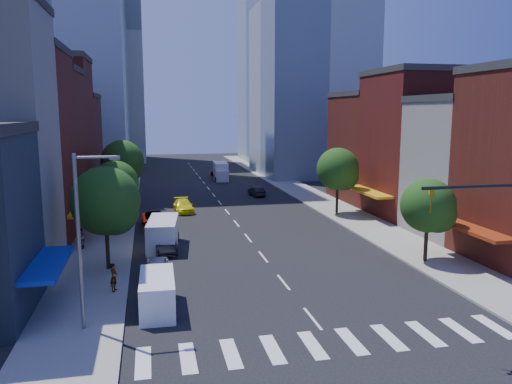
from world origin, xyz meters
TOP-DOWN VIEW (x-y plane):
  - ground at (0.00, 0.00)m, footprint 220.00×220.00m
  - sidewalk_left at (-12.50, 40.00)m, footprint 5.00×120.00m
  - sidewalk_right at (12.50, 40.00)m, footprint 5.00×120.00m
  - crosswalk at (0.00, -3.00)m, footprint 19.00×3.00m
  - bldg_left_3 at (-21.00, 29.00)m, footprint 12.00×8.00m
  - bldg_left_4 at (-21.00, 37.50)m, footprint 12.00×9.00m
  - bldg_left_5 at (-21.00, 47.00)m, footprint 12.00×10.00m
  - bldg_right_1 at (21.00, 15.00)m, footprint 12.00×8.00m
  - bldg_right_2 at (21.00, 24.00)m, footprint 12.00×10.00m
  - bldg_right_3 at (21.00, 34.00)m, footprint 12.00×10.00m
  - tower_ne at (20.00, 62.00)m, footprint 18.00×20.00m
  - tower_far_w at (-18.00, 95.00)m, footprint 18.00×18.00m
  - streetlight at (-11.81, 1.00)m, footprint 2.25×0.25m
  - tree_left_near at (-11.35, 10.92)m, footprint 4.80×4.80m
  - tree_left_mid at (-11.35, 21.92)m, footprint 4.20×4.20m
  - tree_left_far at (-11.35, 35.92)m, footprint 5.00×5.00m
  - tree_right_near at (11.65, 7.92)m, footprint 4.00×4.00m
  - tree_right_far at (11.65, 25.92)m, footprint 4.60×4.60m
  - parked_car_front at (-8.20, 8.54)m, footprint 2.05×4.10m
  - parked_car_second at (-7.50, 15.06)m, footprint 2.08×4.75m
  - parked_car_third at (-8.06, 24.14)m, footprint 2.65×5.28m
  - parked_car_rear at (-7.59, 23.86)m, footprint 2.18×4.83m
  - cargo_van_near at (-8.23, 2.88)m, footprint 2.03×4.80m
  - cargo_van_far at (-7.52, 16.21)m, footprint 2.89×5.93m
  - taxi at (-4.82, 31.08)m, footprint 2.20×4.88m
  - traffic_car_oncoming at (5.52, 39.87)m, footprint 1.81×3.99m
  - traffic_car_far at (3.03, 61.19)m, footprint 1.89×4.04m
  - box_truck at (3.13, 56.83)m, footprint 2.57×7.26m
  - pedestrian_near at (-10.81, 6.29)m, footprint 0.58×0.73m
  - pedestrian_far at (-14.07, 16.94)m, footprint 0.74×0.89m

SIDE VIEW (x-z plane):
  - ground at x=0.00m, z-range 0.00..0.00m
  - crosswalk at x=0.00m, z-range 0.00..0.01m
  - sidewalk_left at x=-12.50m, z-range 0.00..0.15m
  - sidewalk_right at x=12.50m, z-range 0.00..0.15m
  - traffic_car_oncoming at x=5.52m, z-range 0.00..1.27m
  - traffic_car_far at x=3.03m, z-range 0.00..1.34m
  - parked_car_front at x=-8.20m, z-range 0.00..1.34m
  - parked_car_rear at x=-7.59m, z-range 0.00..1.37m
  - taxi at x=-4.82m, z-range 0.00..1.39m
  - parked_car_third at x=-8.06m, z-range 0.00..1.43m
  - parked_car_second at x=-7.50m, z-range 0.00..1.52m
  - pedestrian_far at x=-14.07m, z-range 0.15..1.84m
  - cargo_van_near at x=-8.23m, z-range -0.01..2.02m
  - pedestrian_near at x=-10.81m, z-range 0.15..1.92m
  - cargo_van_far at x=-7.52m, z-range -0.01..2.42m
  - box_truck at x=3.13m, z-range -0.08..2.80m
  - tree_right_near at x=11.65m, z-range 1.09..7.29m
  - tree_left_mid at x=-11.35m, z-range 1.20..7.85m
  - tree_right_far at x=11.65m, z-range 1.26..8.46m
  - tree_left_near at x=-11.35m, z-range 1.22..8.52m
  - tree_left_far at x=-11.35m, z-range 1.33..9.08m
  - streetlight at x=-11.81m, z-range 0.78..9.78m
  - bldg_right_1 at x=21.00m, z-range 0.00..12.00m
  - bldg_left_5 at x=-21.00m, z-range 0.00..13.00m
  - bldg_right_3 at x=21.00m, z-range 0.00..13.00m
  - bldg_left_3 at x=-21.00m, z-range 0.00..15.00m
  - bldg_right_2 at x=21.00m, z-range 0.00..15.00m
  - bldg_left_4 at x=-21.00m, z-range 0.00..17.00m
  - tower_far_w at x=-18.00m, z-range 0.00..56.00m
  - tower_ne at x=20.00m, z-range 0.00..60.00m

